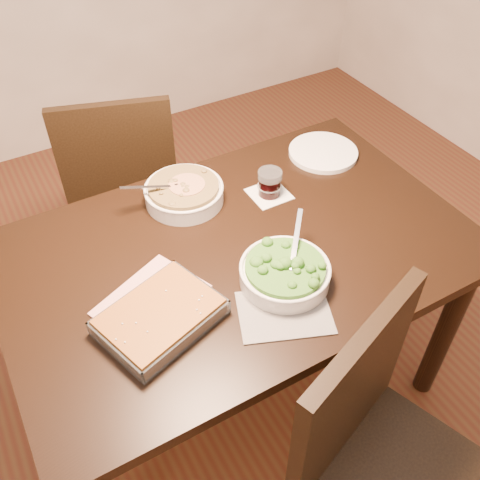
% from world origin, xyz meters
% --- Properties ---
extents(ground, '(4.00, 4.00, 0.00)m').
position_xyz_m(ground, '(0.00, 0.00, 0.00)').
color(ground, '#4E2316').
rests_on(ground, ground).
extents(table, '(1.40, 0.90, 0.75)m').
position_xyz_m(table, '(0.00, 0.00, 0.65)').
color(table, black).
rests_on(table, ground).
extents(magazine_a, '(0.33, 0.30, 0.01)m').
position_xyz_m(magazine_a, '(-0.31, -0.06, 0.75)').
color(magazine_a, '#B2333F').
rests_on(magazine_a, table).
extents(magazine_b, '(0.29, 0.25, 0.00)m').
position_xyz_m(magazine_b, '(-0.02, -0.28, 0.75)').
color(magazine_b, '#25252C').
rests_on(magazine_b, table).
extents(coaster, '(0.12, 0.12, 0.00)m').
position_xyz_m(coaster, '(0.21, 0.17, 0.75)').
color(coaster, white).
rests_on(coaster, table).
extents(stew_bowl, '(0.29, 0.26, 0.10)m').
position_xyz_m(stew_bowl, '(-0.05, 0.28, 0.79)').
color(stew_bowl, white).
rests_on(stew_bowl, table).
extents(broccoli_bowl, '(0.25, 0.26, 0.10)m').
position_xyz_m(broccoli_bowl, '(0.04, -0.18, 0.78)').
color(broccoli_bowl, white).
rests_on(broccoli_bowl, table).
extents(baking_dish, '(0.35, 0.30, 0.05)m').
position_xyz_m(baking_dish, '(-0.32, -0.15, 0.78)').
color(baking_dish, silver).
rests_on(baking_dish, table).
extents(wine_tumbler, '(0.08, 0.08, 0.09)m').
position_xyz_m(wine_tumbler, '(0.21, 0.17, 0.80)').
color(wine_tumbler, black).
rests_on(wine_tumbler, coaster).
extents(dinner_plate, '(0.25, 0.25, 0.02)m').
position_xyz_m(dinner_plate, '(0.50, 0.27, 0.76)').
color(dinner_plate, white).
rests_on(dinner_plate, table).
extents(chair_near, '(0.58, 0.58, 0.97)m').
position_xyz_m(chair_near, '(0.04, -0.66, 0.54)').
color(chair_near, black).
rests_on(chair_near, ground).
extents(chair_far, '(0.55, 0.55, 0.93)m').
position_xyz_m(chair_far, '(-0.11, 0.80, 0.52)').
color(chair_far, black).
rests_on(chair_far, ground).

